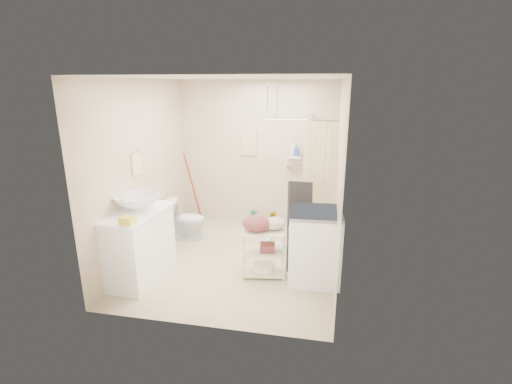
% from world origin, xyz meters
% --- Properties ---
extents(floor, '(3.20, 3.20, 0.00)m').
position_xyz_m(floor, '(0.00, 0.00, 0.00)').
color(floor, beige).
rests_on(floor, ground).
extents(ceiling, '(2.80, 3.20, 0.04)m').
position_xyz_m(ceiling, '(0.00, 0.00, 2.60)').
color(ceiling, silver).
rests_on(ceiling, ground).
extents(wall_back, '(2.80, 0.04, 2.60)m').
position_xyz_m(wall_back, '(0.00, 1.60, 1.30)').
color(wall_back, beige).
rests_on(wall_back, ground).
extents(wall_front, '(2.80, 0.04, 2.60)m').
position_xyz_m(wall_front, '(0.00, -1.60, 1.30)').
color(wall_front, beige).
rests_on(wall_front, ground).
extents(wall_left, '(0.04, 3.20, 2.60)m').
position_xyz_m(wall_left, '(-1.40, 0.00, 1.30)').
color(wall_left, beige).
rests_on(wall_left, ground).
extents(wall_right, '(0.04, 3.20, 2.60)m').
position_xyz_m(wall_right, '(1.40, 0.00, 1.30)').
color(wall_right, beige).
rests_on(wall_right, ground).
extents(vanity, '(0.66, 1.10, 0.94)m').
position_xyz_m(vanity, '(-1.16, -0.73, 0.47)').
color(vanity, white).
rests_on(vanity, ground).
extents(sink, '(0.74, 0.74, 0.20)m').
position_xyz_m(sink, '(-1.16, -0.66, 1.04)').
color(sink, silver).
rests_on(sink, vanity).
extents(counter_basket, '(0.18, 0.15, 0.09)m').
position_xyz_m(counter_basket, '(-1.02, -1.17, 0.98)').
color(counter_basket, yellow).
rests_on(counter_basket, vanity).
extents(floor_basket, '(0.24, 0.19, 0.13)m').
position_xyz_m(floor_basket, '(-1.03, -0.90, 0.06)').
color(floor_basket, '#E8D74D').
rests_on(floor_basket, ground).
extents(toilet, '(0.67, 0.38, 0.68)m').
position_xyz_m(toilet, '(-1.04, 0.64, 0.34)').
color(toilet, silver).
rests_on(toilet, ground).
extents(mop, '(0.13, 0.13, 1.33)m').
position_xyz_m(mop, '(-1.23, 1.43, 0.66)').
color(mop, '#A31B15').
rests_on(mop, ground).
extents(potted_plant_a, '(0.17, 0.12, 0.30)m').
position_xyz_m(potted_plant_a, '(-0.04, 1.43, 0.15)').
color(potted_plant_a, brown).
rests_on(potted_plant_a, ground).
extents(potted_plant_b, '(0.17, 0.14, 0.31)m').
position_xyz_m(potted_plant_b, '(0.30, 1.42, 0.15)').
color(potted_plant_b, brown).
rests_on(potted_plant_b, ground).
extents(hanging_towel, '(0.28, 0.03, 0.42)m').
position_xyz_m(hanging_towel, '(-0.15, 1.58, 1.50)').
color(hanging_towel, beige).
rests_on(hanging_towel, wall_back).
extents(towel_ring, '(0.04, 0.22, 0.34)m').
position_xyz_m(towel_ring, '(-1.38, -0.20, 1.47)').
color(towel_ring, '#FFEF9E').
rests_on(towel_ring, wall_left).
extents(tp_holder, '(0.08, 0.12, 0.14)m').
position_xyz_m(tp_holder, '(-1.36, 0.05, 0.72)').
color(tp_holder, white).
rests_on(tp_holder, wall_left).
extents(shower, '(1.10, 1.10, 2.10)m').
position_xyz_m(shower, '(0.85, 1.05, 1.05)').
color(shower, silver).
rests_on(shower, ground).
extents(shampoo_bottle_a, '(0.11, 0.11, 0.26)m').
position_xyz_m(shampoo_bottle_a, '(0.65, 1.51, 1.45)').
color(shampoo_bottle_a, silver).
rests_on(shampoo_bottle_a, shower).
extents(shampoo_bottle_b, '(0.09, 0.09, 0.19)m').
position_xyz_m(shampoo_bottle_b, '(0.70, 1.51, 1.41)').
color(shampoo_bottle_b, '#3A48A2').
rests_on(shampoo_bottle_b, shower).
extents(washing_machine, '(0.69, 0.71, 0.96)m').
position_xyz_m(washing_machine, '(1.14, -0.32, 0.48)').
color(washing_machine, white).
rests_on(washing_machine, ground).
extents(laundry_rack, '(0.61, 0.41, 0.78)m').
position_xyz_m(laundry_rack, '(0.47, -0.36, 0.39)').
color(laundry_rack, '#EBE4C7').
rests_on(laundry_rack, ground).
extents(ironing_board, '(0.37, 0.27, 1.28)m').
position_xyz_m(ironing_board, '(0.92, -0.08, 0.64)').
color(ironing_board, black).
rests_on(ironing_board, ground).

